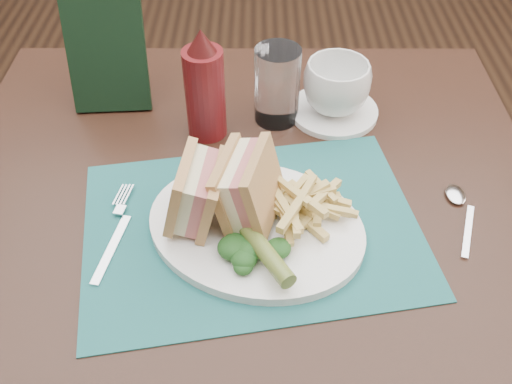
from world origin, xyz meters
TOP-DOWN VIEW (x-y plane):
  - floor at (0.00, 0.00)m, footprint 7.00×7.00m
  - table_main at (0.00, -0.50)m, footprint 0.90×0.75m
  - placemat at (0.01, -0.60)m, footprint 0.51×0.40m
  - plate at (0.02, -0.61)m, footprint 0.36×0.33m
  - sandwich_half_a at (-0.08, -0.60)m, footprint 0.09×0.11m
  - sandwich_half_b at (-0.01, -0.59)m, footprint 0.10×0.12m
  - kale_garnish at (0.02, -0.67)m, footprint 0.11×0.08m
  - pickle_spear at (0.03, -0.67)m, footprint 0.08×0.12m
  - fries_pile at (0.08, -0.59)m, footprint 0.18×0.20m
  - fork at (-0.17, -0.61)m, footprint 0.07×0.17m
  - spoon at (0.31, -0.58)m, footprint 0.08×0.15m
  - saucer at (0.15, -0.34)m, footprint 0.20×0.20m
  - coffee_cup at (0.15, -0.34)m, footprint 0.16×0.16m
  - drinking_glass at (0.05, -0.35)m, footprint 0.07×0.07m
  - ketchup_bottle at (-0.06, -0.39)m, footprint 0.08×0.08m
  - check_presenter at (-0.23, -0.30)m, footprint 0.13×0.09m

SIDE VIEW (x-z plane):
  - floor at x=0.00m, z-range 0.00..0.00m
  - table_main at x=0.00m, z-range 0.00..0.75m
  - placemat at x=0.01m, z-range 0.75..0.75m
  - spoon at x=0.31m, z-range 0.75..0.76m
  - saucer at x=0.15m, z-range 0.75..0.76m
  - fork at x=-0.17m, z-range 0.75..0.76m
  - plate at x=0.02m, z-range 0.75..0.77m
  - kale_garnish at x=0.02m, z-range 0.77..0.79m
  - pickle_spear at x=0.03m, z-range 0.78..0.80m
  - fries_pile at x=0.08m, z-range 0.77..0.82m
  - coffee_cup at x=0.15m, z-range 0.76..0.85m
  - drinking_glass at x=0.05m, z-range 0.75..0.88m
  - sandwich_half_a at x=-0.08m, z-range 0.77..0.87m
  - sandwich_half_b at x=-0.01m, z-range 0.77..0.88m
  - ketchup_bottle at x=-0.06m, z-range 0.75..0.94m
  - check_presenter at x=-0.23m, z-range 0.75..0.95m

